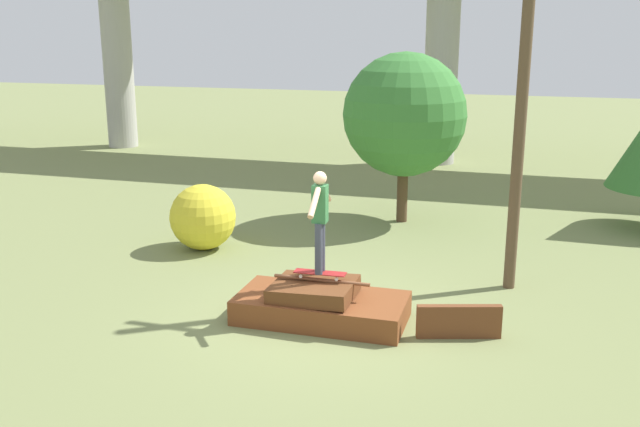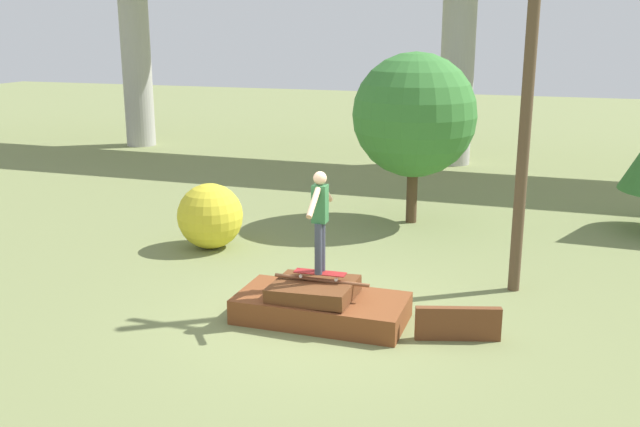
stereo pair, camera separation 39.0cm
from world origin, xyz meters
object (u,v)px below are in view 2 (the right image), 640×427
(skater, at_px, (320,215))
(utility_pole, at_px, (530,63))
(tree_behind_right, at_px, (414,115))
(skateboard, at_px, (320,273))
(bush_yellow_flowering, at_px, (210,216))

(skater, distance_m, utility_pole, 4.26)
(skater, bearing_deg, tree_behind_right, 88.13)
(skater, xyz_separation_m, utility_pole, (2.82, 2.30, 2.21))
(tree_behind_right, bearing_deg, skateboard, -91.87)
(utility_pole, bearing_deg, tree_behind_right, 124.13)
(skater, bearing_deg, bush_yellow_flowering, 139.83)
(skateboard, distance_m, bush_yellow_flowering, 4.39)
(skater, height_order, utility_pole, utility_pole)
(bush_yellow_flowering, bearing_deg, skateboard, -40.17)
(tree_behind_right, relative_size, bush_yellow_flowering, 2.90)
(skater, xyz_separation_m, tree_behind_right, (0.20, 6.16, 0.82))
(skater, height_order, tree_behind_right, tree_behind_right)
(tree_behind_right, bearing_deg, utility_pole, -55.87)
(skateboard, bearing_deg, utility_pole, 39.27)
(skateboard, relative_size, bush_yellow_flowering, 0.61)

